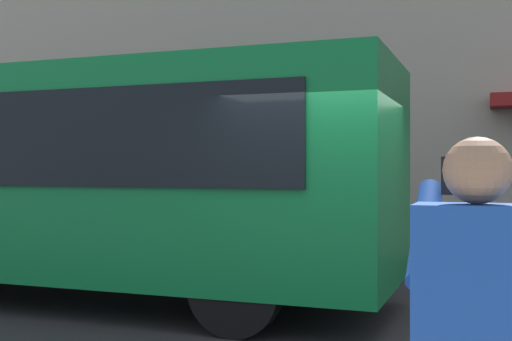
# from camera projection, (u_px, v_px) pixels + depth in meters

# --- Properties ---
(ground_plane) EXTENTS (60.00, 60.00, 0.00)m
(ground_plane) POSITION_uv_depth(u_px,v_px,m) (353.00, 338.00, 6.67)
(ground_plane) COLOR #232326
(red_bus) EXTENTS (9.05, 2.54, 3.08)m
(red_bus) POSITION_uv_depth(u_px,v_px,m) (61.00, 174.00, 8.79)
(red_bus) COLOR #0F7238
(red_bus) RESTS_ON ground_plane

